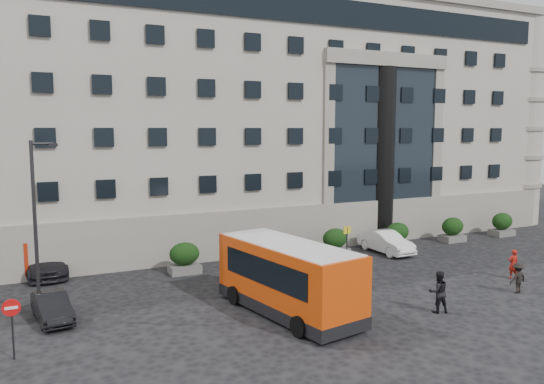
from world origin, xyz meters
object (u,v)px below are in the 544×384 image
(hedge_a, at_px, (185,258))
(pedestrian_c, at_px, (518,278))
(hedge_b, at_px, (265,249))
(hedge_c, at_px, (335,242))
(hedge_f, at_px, (502,224))
(hedge_d, at_px, (397,235))
(pedestrian_a, at_px, (513,264))
(white_taxi, at_px, (386,242))
(street_lamp, at_px, (37,224))
(bus_stop_sign, at_px, (347,239))
(no_entry_sign, at_px, (12,317))
(pedestrian_b, at_px, (438,292))
(red_truck, at_px, (32,243))
(hedge_e, at_px, (453,229))
(parked_car_c, at_px, (45,262))
(parked_car_b, at_px, (52,307))
(minibus, at_px, (288,275))

(hedge_a, relative_size, pedestrian_c, 1.15)
(hedge_b, distance_m, hedge_c, 5.20)
(hedge_a, bearing_deg, hedge_c, 0.00)
(hedge_a, xyz_separation_m, hedge_c, (10.40, 0.00, 0.00))
(hedge_a, height_order, hedge_f, same)
(hedge_d, xyz_separation_m, pedestrian_c, (-0.99, -11.06, -0.13))
(hedge_b, xyz_separation_m, pedestrian_a, (11.42, -9.07, -0.09))
(white_taxi, bearing_deg, street_lamp, -171.62)
(bus_stop_sign, xyz_separation_m, no_entry_sign, (-18.50, -6.04, -0.08))
(street_lamp, height_order, white_taxi, street_lamp)
(no_entry_sign, bearing_deg, hedge_b, 31.90)
(pedestrian_b, bearing_deg, no_entry_sign, 7.21)
(red_truck, bearing_deg, hedge_e, -23.88)
(parked_car_c, height_order, pedestrian_a, pedestrian_a)
(pedestrian_b, bearing_deg, hedge_b, -56.85)
(red_truck, distance_m, pedestrian_a, 28.54)
(hedge_e, relative_size, pedestrian_c, 1.15)
(street_lamp, height_order, pedestrian_b, street_lamp)
(hedge_d, bearing_deg, hedge_a, 180.00)
(pedestrian_b, bearing_deg, bus_stop_sign, -78.73)
(hedge_d, height_order, street_lamp, street_lamp)
(bus_stop_sign, distance_m, parked_car_c, 18.05)
(hedge_f, relative_size, parked_car_c, 0.35)
(hedge_b, bearing_deg, hedge_a, 180.00)
(hedge_c, height_order, hedge_e, same)
(red_truck, bearing_deg, street_lamp, -102.79)
(hedge_e, relative_size, no_entry_sign, 0.79)
(hedge_a, xyz_separation_m, parked_car_b, (-7.50, -5.07, -0.32))
(hedge_a, relative_size, parked_car_b, 0.49)
(parked_car_c, relative_size, pedestrian_a, 3.16)
(no_entry_sign, relative_size, minibus, 0.28)
(hedge_e, height_order, bus_stop_sign, bus_stop_sign)
(bus_stop_sign, xyz_separation_m, minibus, (-7.09, -5.92, 0.09))
(bus_stop_sign, height_order, parked_car_c, bus_stop_sign)
(hedge_c, xyz_separation_m, minibus, (-7.99, -8.72, 0.89))
(hedge_a, distance_m, parked_car_b, 9.06)
(red_truck, xyz_separation_m, pedestrian_a, (24.72, -14.24, -0.74))
(hedge_d, bearing_deg, hedge_e, 0.00)
(hedge_f, height_order, pedestrian_b, pedestrian_b)
(pedestrian_c, bearing_deg, minibus, -11.90)
(street_lamp, distance_m, pedestrian_a, 25.17)
(hedge_a, relative_size, hedge_e, 1.00)
(red_truck, distance_m, pedestrian_b, 23.79)
(red_truck, xyz_separation_m, parked_car_b, (0.60, -10.24, -0.97))
(hedge_c, bearing_deg, hedge_e, 0.00)
(pedestrian_c, bearing_deg, street_lamp, -16.58)
(hedge_a, relative_size, pedestrian_b, 0.94)
(street_lamp, height_order, minibus, street_lamp)
(hedge_e, distance_m, hedge_f, 5.20)
(white_taxi, bearing_deg, hedge_e, 4.76)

